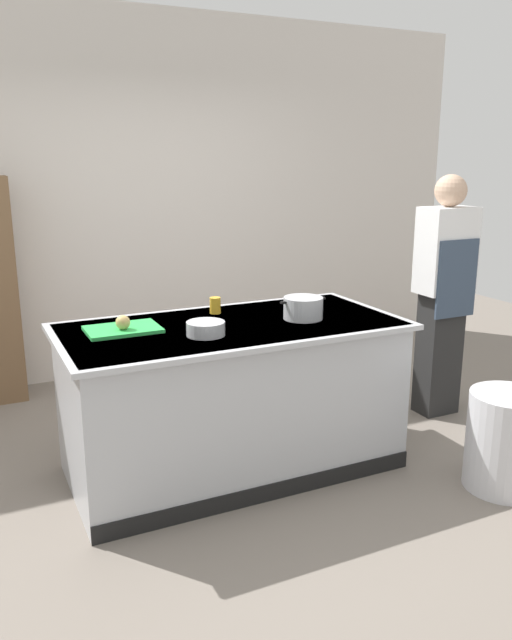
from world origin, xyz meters
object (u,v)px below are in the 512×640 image
at_px(trash_bin, 506,441).
at_px(person_chef, 444,291).
at_px(mixing_bowl, 206,329).
at_px(juice_cup, 215,305).
at_px(stock_pot, 303,308).
at_px(onion, 123,322).

distance_m(trash_bin, person_chef, 1.28).
xyz_separation_m(mixing_bowl, juice_cup, (0.23, 0.44, 0.01)).
bearing_deg(trash_bin, person_chef, 68.85).
relative_size(stock_pot, mixing_bowl, 1.43).
xyz_separation_m(stock_pot, trash_bin, (0.86, -0.82, -0.68)).
bearing_deg(trash_bin, juice_cup, 137.71).
relative_size(onion, trash_bin, 0.14).
relative_size(trash_bin, person_chef, 0.33).
bearing_deg(trash_bin, onion, 153.03).
xyz_separation_m(onion, person_chef, (2.31, 0.07, -0.05)).
relative_size(onion, juice_cup, 0.80).
distance_m(onion, juice_cup, 0.65).
height_order(onion, person_chef, person_chef).
height_order(mixing_bowl, trash_bin, mixing_bowl).
relative_size(stock_pot, person_chef, 0.17).
height_order(trash_bin, person_chef, person_chef).
bearing_deg(person_chef, juice_cup, 88.20).
height_order(stock_pot, juice_cup, stock_pot).
xyz_separation_m(stock_pot, juice_cup, (-0.42, 0.35, -0.02)).
xyz_separation_m(juice_cup, trash_bin, (1.29, -1.17, -0.67)).
distance_m(stock_pot, trash_bin, 1.37).
bearing_deg(juice_cup, mixing_bowl, -117.92).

